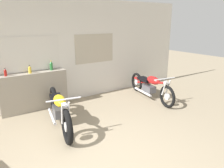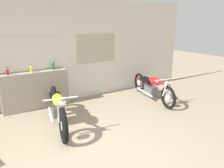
% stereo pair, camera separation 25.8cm
% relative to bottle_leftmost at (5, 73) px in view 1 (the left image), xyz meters
% --- Properties ---
extents(wall_back, '(10.00, 0.07, 2.80)m').
position_rel_bottle_leftmost_xyz_m(wall_back, '(0.72, 0.18, 0.34)').
color(wall_back, silver).
rests_on(wall_back, ground_plane).
extents(sill_counter, '(1.66, 0.28, 0.97)m').
position_rel_bottle_leftmost_xyz_m(sill_counter, '(0.60, 0.00, -0.57)').
color(sill_counter, gray).
rests_on(sill_counter, ground_plane).
extents(bottle_leftmost, '(0.06, 0.06, 0.20)m').
position_rel_bottle_leftmost_xyz_m(bottle_leftmost, '(0.00, 0.00, 0.00)').
color(bottle_leftmost, maroon).
rests_on(bottle_leftmost, sill_counter).
extents(bottle_left_center, '(0.07, 0.07, 0.21)m').
position_rel_bottle_leftmost_xyz_m(bottle_left_center, '(0.54, -0.02, 0.00)').
color(bottle_left_center, gold).
rests_on(bottle_left_center, sill_counter).
extents(bottle_center, '(0.08, 0.08, 0.25)m').
position_rel_bottle_leftmost_xyz_m(bottle_center, '(1.10, 0.04, 0.02)').
color(bottle_center, '#23662D').
rests_on(bottle_center, sill_counter).
extents(motorcycle_yellow, '(0.69, 2.16, 0.84)m').
position_rel_bottle_leftmost_xyz_m(motorcycle_yellow, '(0.77, -1.25, -0.65)').
color(motorcycle_yellow, black).
rests_on(motorcycle_yellow, ground_plane).
extents(motorcycle_red, '(0.64, 2.13, 0.76)m').
position_rel_bottle_leftmost_xyz_m(motorcycle_red, '(3.63, -1.05, -0.67)').
color(motorcycle_red, black).
rests_on(motorcycle_red, ground_plane).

